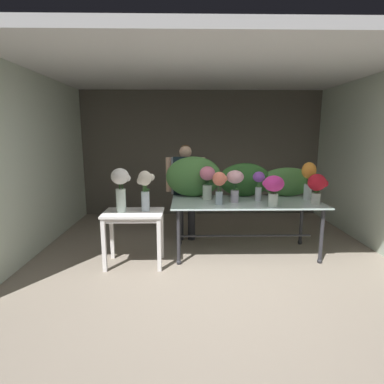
{
  "coord_description": "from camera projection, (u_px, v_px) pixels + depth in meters",
  "views": [
    {
      "loc": [
        -0.33,
        -2.95,
        1.76
      ],
      "look_at": [
        -0.25,
        1.34,
        0.95
      ],
      "focal_mm": 29.26,
      "sensor_mm": 36.0,
      "label": 1
    }
  ],
  "objects": [
    {
      "name": "wall_right",
      "position": [
        371.0,
        161.0,
        4.93
      ],
      "size": [
        0.12,
        3.96,
        2.64
      ],
      "primitive_type": "cube",
      "color": "silver",
      "rests_on": "ground"
    },
    {
      "name": "wall_back",
      "position": [
        201.0,
        154.0,
        6.76
      ],
      "size": [
        5.17,
        0.12,
        2.64
      ],
      "primitive_type": "cube",
      "color": "#5B564C",
      "rests_on": "ground"
    },
    {
      "name": "vase_violet_lilies",
      "position": [
        259.0,
        183.0,
        4.49
      ],
      "size": [
        0.18,
        0.17,
        0.43
      ],
      "color": "silver",
      "rests_on": "display_table_glass"
    },
    {
      "name": "vase_crimson_roses",
      "position": [
        317.0,
        185.0,
        4.29
      ],
      "size": [
        0.28,
        0.24,
        0.42
      ],
      "color": "silver",
      "rests_on": "display_table_glass"
    },
    {
      "name": "florist",
      "position": [
        186.0,
        182.0,
        5.07
      ],
      "size": [
        0.64,
        0.24,
        1.57
      ],
      "color": "#232328",
      "rests_on": "ground"
    },
    {
      "name": "vase_coral_freesia",
      "position": [
        219.0,
        184.0,
        4.25
      ],
      "size": [
        0.2,
        0.19,
        0.45
      ],
      "color": "silver",
      "rests_on": "display_table_glass"
    },
    {
      "name": "vase_rosy_tulips",
      "position": [
        208.0,
        180.0,
        4.59
      ],
      "size": [
        0.24,
        0.23,
        0.49
      ],
      "color": "silver",
      "rests_on": "display_table_glass"
    },
    {
      "name": "vase_blush_hydrangea",
      "position": [
        235.0,
        181.0,
        4.39
      ],
      "size": [
        0.24,
        0.24,
        0.46
      ],
      "color": "silver",
      "rests_on": "display_table_glass"
    },
    {
      "name": "vase_cream_lisianthus_tall",
      "position": [
        145.0,
        187.0,
        4.13
      ],
      "size": [
        0.24,
        0.18,
        0.54
      ],
      "color": "silver",
      "rests_on": "side_table_white"
    },
    {
      "name": "vase_sunset_peonies",
      "position": [
        309.0,
        177.0,
        4.56
      ],
      "size": [
        0.21,
        0.21,
        0.55
      ],
      "color": "silver",
      "rests_on": "display_table_glass"
    },
    {
      "name": "side_table_white",
      "position": [
        134.0,
        219.0,
        4.15
      ],
      "size": [
        0.78,
        0.52,
        0.74
      ],
      "color": "white",
      "rests_on": "ground"
    },
    {
      "name": "wall_left",
      "position": [
        40.0,
        162.0,
        4.82
      ],
      "size": [
        0.12,
        3.96,
        2.64
      ],
      "primitive_type": "cube",
      "color": "silver",
      "rests_on": "ground"
    },
    {
      "name": "foliage_backdrop",
      "position": [
        232.0,
        179.0,
        4.81
      ],
      "size": [
        2.3,
        0.31,
        0.62
      ],
      "color": "#477F3D",
      "rests_on": "display_table_glass"
    },
    {
      "name": "vase_magenta_stock",
      "position": [
        274.0,
        187.0,
        4.13
      ],
      "size": [
        0.29,
        0.27,
        0.42
      ],
      "color": "silver",
      "rests_on": "display_table_glass"
    },
    {
      "name": "ceiling_slab",
      "position": [
        208.0,
        68.0,
        4.62
      ],
      "size": [
        5.29,
        3.96,
        0.12
      ],
      "primitive_type": "cube",
      "color": "silver",
      "rests_on": "wall_back"
    },
    {
      "name": "vase_white_roses_tall",
      "position": [
        121.0,
        186.0,
        4.07
      ],
      "size": [
        0.25,
        0.23,
        0.58
      ],
      "color": "silver",
      "rests_on": "side_table_white"
    },
    {
      "name": "display_table_glass",
      "position": [
        246.0,
        208.0,
        4.53
      ],
      "size": [
        2.14,
        0.96,
        0.8
      ],
      "color": "silver",
      "rests_on": "ground"
    },
    {
      "name": "ground_plane",
      "position": [
        206.0,
        242.0,
        5.12
      ],
      "size": [
        8.45,
        8.45,
        0.0
      ],
      "primitive_type": "plane",
      "color": "gray"
    }
  ]
}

